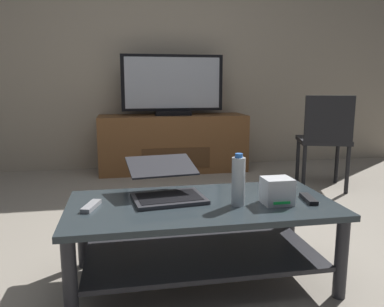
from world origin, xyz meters
TOP-DOWN VIEW (x-y plane):
  - ground_plane at (0.00, 0.00)m, footprint 7.68×7.68m
  - back_wall at (0.00, 2.48)m, footprint 6.40×0.12m
  - coffee_table at (-0.08, -0.33)m, footprint 1.29×0.64m
  - media_cabinet at (0.12, 2.16)m, footprint 1.64×0.52m
  - television at (0.12, 2.14)m, footprint 1.12×0.20m
  - dining_chair at (1.39, 1.11)m, footprint 0.55×0.55m
  - laptop at (-0.24, -0.20)m, footprint 0.39×0.45m
  - router_box at (0.28, -0.41)m, footprint 0.14×0.12m
  - water_bottle_near at (0.08, -0.40)m, footprint 0.06×0.06m
  - cell_phone at (0.34, -0.23)m, footprint 0.14×0.15m
  - tv_remote at (0.45, -0.40)m, footprint 0.07×0.16m
  - soundbar_remote at (-0.60, -0.32)m, footprint 0.09×0.17m

SIDE VIEW (x-z plane):
  - ground_plane at x=0.00m, z-range 0.00..0.00m
  - coffee_table at x=-0.08m, z-range 0.08..0.49m
  - media_cabinet at x=0.12m, z-range 0.00..0.63m
  - cell_phone at x=0.34m, z-range 0.41..0.42m
  - tv_remote at x=0.45m, z-range 0.41..0.43m
  - soundbar_remote at x=-0.60m, z-range 0.41..0.43m
  - router_box at x=0.28m, z-range 0.41..0.54m
  - laptop at x=-0.24m, z-range 0.39..0.56m
  - dining_chair at x=1.39m, z-range 0.07..0.95m
  - water_bottle_near at x=0.08m, z-range 0.41..0.66m
  - television at x=0.12m, z-range 0.62..1.28m
  - back_wall at x=0.00m, z-range 0.00..2.80m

